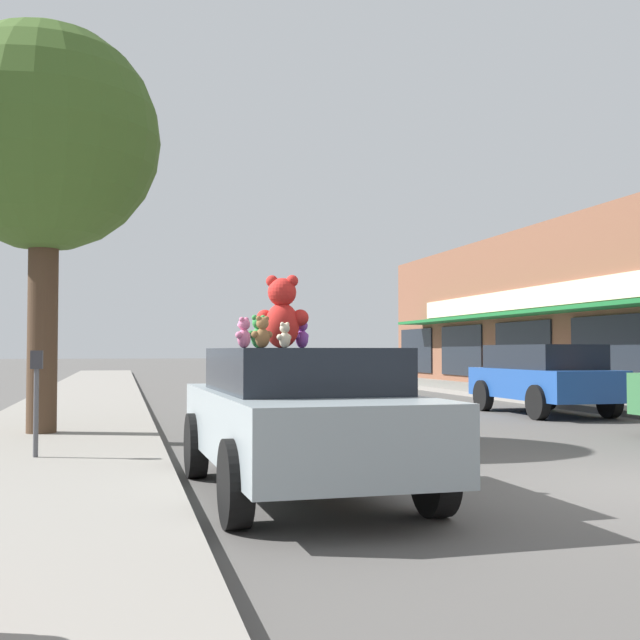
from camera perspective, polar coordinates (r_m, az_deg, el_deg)
sidewalk_near at (r=7.24m, az=-21.69°, el=-12.73°), size 3.01×90.00×0.15m
plush_art_car at (r=7.95m, az=-1.47°, el=-6.72°), size 2.01×4.33×1.44m
teddy_bear_giant at (r=8.31m, az=-2.71°, el=0.50°), size 0.57×0.42×0.76m
teddy_bear_cream at (r=7.61m, az=-2.53°, el=-1.11°), size 0.18×0.16×0.25m
teddy_bear_green at (r=8.01m, az=-4.39°, el=-0.87°), size 0.25×0.17×0.33m
teddy_bear_pink at (r=7.87m, az=-5.44°, el=-0.94°), size 0.20×0.21×0.30m
teddy_bear_brown at (r=6.89m, az=-4.12°, el=-0.89°), size 0.21×0.15×0.28m
teddy_bear_purple at (r=8.46m, az=-1.30°, el=-1.01°), size 0.22×0.20×0.31m
parked_car_far_right at (r=18.42m, az=15.54°, el=-3.85°), size 1.85×4.08×1.54m
street_tree at (r=13.53m, az=-18.97°, el=11.99°), size 3.56×3.56×6.37m
parking_meter at (r=10.18m, az=-19.52°, el=-4.65°), size 0.14×0.10×1.27m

